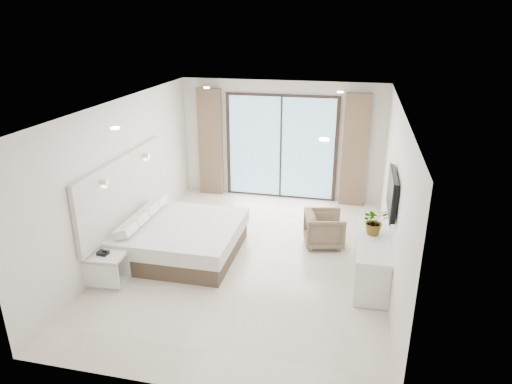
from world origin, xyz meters
TOP-DOWN VIEW (x-y plane):
  - ground at (0.00, 0.00)m, footprint 6.20×6.20m
  - room_shell at (-0.20, 0.73)m, footprint 4.62×6.22m
  - bed at (-1.28, -0.08)m, footprint 2.06×1.96m
  - nightstand at (-2.02, -1.26)m, footprint 0.59×0.49m
  - phone at (-2.06, -1.26)m, footprint 0.18×0.15m
  - console_desk at (2.04, -0.29)m, footprint 0.52×1.65m
  - plant at (2.04, -0.12)m, footprint 0.55×0.57m
  - armchair at (1.21, 0.82)m, footprint 0.77×0.80m

SIDE VIEW (x-z plane):
  - ground at x=0.00m, z-range 0.00..0.00m
  - nightstand at x=-2.02m, z-range 0.00..0.51m
  - bed at x=-1.28m, z-range -0.05..0.66m
  - armchair at x=1.21m, z-range 0.00..0.70m
  - phone at x=-2.06m, z-range 0.51..0.57m
  - console_desk at x=2.04m, z-range 0.18..0.95m
  - plant at x=2.04m, z-range 0.77..1.12m
  - room_shell at x=-0.20m, z-range 0.22..2.94m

